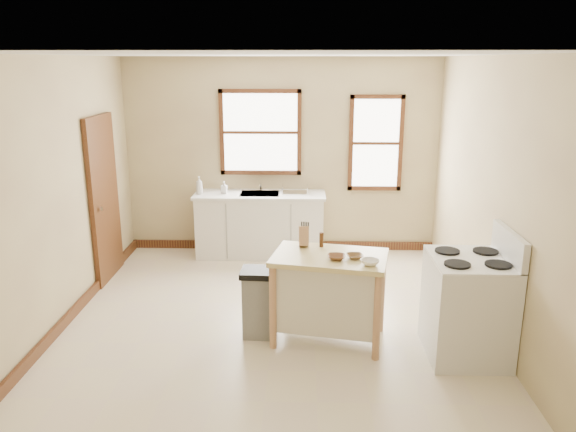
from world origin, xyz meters
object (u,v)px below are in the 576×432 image
at_px(pepper_grinder, 321,240).
at_px(bowl_b, 355,256).
at_px(bowl_c, 370,262).
at_px(gas_stove, 468,294).
at_px(knife_block, 304,237).
at_px(dish_rack, 295,190).
at_px(trash_bin, 260,303).
at_px(soap_bottle_b, 224,187).
at_px(kitchen_island, 329,298).
at_px(soap_bottle_a, 199,185).
at_px(bowl_a, 337,257).

distance_m(pepper_grinder, bowl_b, 0.46).
height_order(bowl_c, gas_stove, gas_stove).
bearing_deg(knife_block, pepper_grinder, -6.63).
xyz_separation_m(dish_rack, trash_bin, (-0.32, -2.51, -0.61)).
xyz_separation_m(soap_bottle_b, knife_block, (1.13, -2.26, -0.00)).
height_order(soap_bottle_b, bowl_c, soap_bottle_b).
xyz_separation_m(bowl_b, trash_bin, (-0.94, 0.14, -0.56)).
bearing_deg(soap_bottle_b, kitchen_island, -50.95).
xyz_separation_m(soap_bottle_a, kitchen_island, (1.73, -2.50, -0.59)).
height_order(dish_rack, knife_block, knife_block).
xyz_separation_m(dish_rack, bowl_b, (0.62, -2.66, -0.04)).
relative_size(soap_bottle_a, bowl_b, 1.58).
relative_size(bowl_b, trash_bin, 0.22).
xyz_separation_m(bowl_a, bowl_b, (0.18, 0.03, -0.00)).
bearing_deg(bowl_a, trash_bin, 166.90).
xyz_separation_m(soap_bottle_a, bowl_c, (2.09, -2.75, -0.11)).
xyz_separation_m(knife_block, bowl_b, (0.49, -0.35, -0.08)).
xyz_separation_m(soap_bottle_b, dish_rack, (1.00, 0.04, -0.04)).
bearing_deg(dish_rack, trash_bin, -113.80).
relative_size(soap_bottle_a, kitchen_island, 0.23).
bearing_deg(kitchen_island, knife_block, 144.66).
bearing_deg(pepper_grinder, knife_block, 175.96).
height_order(bowl_b, bowl_c, bowl_c).
bearing_deg(knife_block, soap_bottle_b, 113.87).
relative_size(dish_rack, trash_bin, 0.51).
height_order(dish_rack, bowl_b, dish_rack).
bearing_deg(gas_stove, soap_bottle_a, 137.60).
bearing_deg(soap_bottle_a, soap_bottle_b, -0.41).
relative_size(soap_bottle_a, soap_bottle_b, 1.44).
height_order(dish_rack, trash_bin, dish_rack).
xyz_separation_m(kitchen_island, gas_stove, (1.30, -0.27, 0.17)).
distance_m(bowl_b, bowl_c, 0.22).
relative_size(soap_bottle_a, pepper_grinder, 1.67).
bearing_deg(trash_bin, bowl_b, -5.86).
distance_m(soap_bottle_b, knife_block, 2.53).
bearing_deg(kitchen_island, trash_bin, -173.72).
xyz_separation_m(soap_bottle_a, trash_bin, (1.03, -2.43, -0.69)).
xyz_separation_m(soap_bottle_a, dish_rack, (1.35, 0.08, -0.08)).
distance_m(soap_bottle_b, bowl_c, 3.29).
distance_m(kitchen_island, knife_block, 0.67).
height_order(trash_bin, gas_stove, gas_stove).
bearing_deg(knife_block, kitchen_island, -49.41).
distance_m(knife_block, gas_stove, 1.69).
distance_m(soap_bottle_a, pepper_grinder, 2.78).
relative_size(pepper_grinder, trash_bin, 0.21).
xyz_separation_m(soap_bottle_a, gas_stove, (3.03, -2.76, -0.42)).
xyz_separation_m(bowl_a, gas_stove, (1.24, -0.16, -0.30)).
height_order(kitchen_island, knife_block, knife_block).
relative_size(kitchen_island, gas_stove, 0.88).
bearing_deg(kitchen_island, bowl_b, -6.84).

